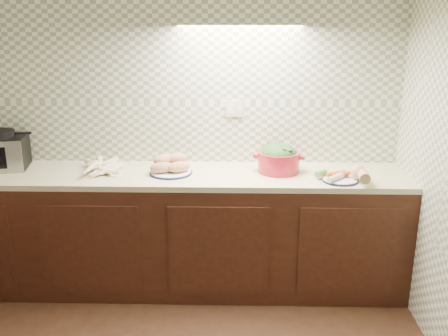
{
  "coord_description": "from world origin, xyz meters",
  "views": [
    {
      "loc": [
        0.56,
        -1.93,
        2.01
      ],
      "look_at": [
        0.48,
        1.25,
        1.02
      ],
      "focal_mm": 40.0,
      "sensor_mm": 36.0,
      "label": 1
    }
  ],
  "objects_px": {
    "parsnip_pile": "(102,168)",
    "veg_plate": "(347,175)",
    "sweet_potato_plate": "(170,166)",
    "onion_bowl": "(171,163)",
    "dutch_oven": "(279,158)"
  },
  "relations": [
    {
      "from": "parsnip_pile",
      "to": "veg_plate",
      "type": "xyz_separation_m",
      "value": [
        1.74,
        -0.15,
        0.01
      ]
    },
    {
      "from": "sweet_potato_plate",
      "to": "onion_bowl",
      "type": "relative_size",
      "value": 2.16
    },
    {
      "from": "sweet_potato_plate",
      "to": "onion_bowl",
      "type": "distance_m",
      "value": 0.12
    },
    {
      "from": "parsnip_pile",
      "to": "dutch_oven",
      "type": "bearing_deg",
      "value": 2.07
    },
    {
      "from": "dutch_oven",
      "to": "parsnip_pile",
      "type": "bearing_deg",
      "value": -171.15
    },
    {
      "from": "veg_plate",
      "to": "onion_bowl",
      "type": "bearing_deg",
      "value": 167.89
    },
    {
      "from": "sweet_potato_plate",
      "to": "veg_plate",
      "type": "height_order",
      "value": "sweet_potato_plate"
    },
    {
      "from": "parsnip_pile",
      "to": "dutch_oven",
      "type": "distance_m",
      "value": 1.28
    },
    {
      "from": "sweet_potato_plate",
      "to": "dutch_oven",
      "type": "relative_size",
      "value": 0.83
    },
    {
      "from": "parsnip_pile",
      "to": "veg_plate",
      "type": "height_order",
      "value": "veg_plate"
    },
    {
      "from": "sweet_potato_plate",
      "to": "onion_bowl",
      "type": "height_order",
      "value": "sweet_potato_plate"
    },
    {
      "from": "sweet_potato_plate",
      "to": "dutch_oven",
      "type": "distance_m",
      "value": 0.79
    },
    {
      "from": "dutch_oven",
      "to": "veg_plate",
      "type": "bearing_deg",
      "value": -16.93
    },
    {
      "from": "veg_plate",
      "to": "dutch_oven",
      "type": "bearing_deg",
      "value": 156.29
    },
    {
      "from": "onion_bowl",
      "to": "veg_plate",
      "type": "xyz_separation_m",
      "value": [
        1.25,
        -0.27,
        0.0
      ]
    }
  ]
}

